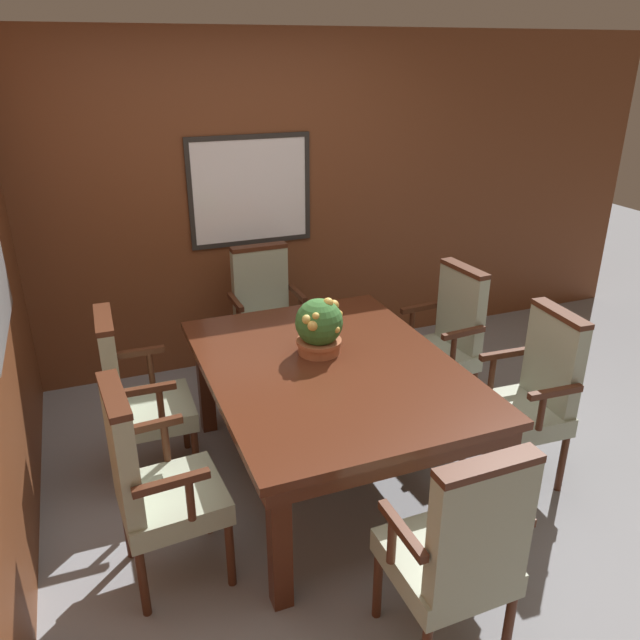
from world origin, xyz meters
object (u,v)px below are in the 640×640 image
object	(u,v)px
dining_table	(330,379)
chair_left_far	(135,393)
chair_right_near	(532,392)
chair_head_near	(459,549)
chair_head_far	(266,313)
chair_left_near	(153,480)
potted_plant	(319,327)
chair_right_far	(445,337)

from	to	relation	value
dining_table	chair_left_far	world-z (taller)	chair_left_far
chair_left_far	chair_right_near	distance (m)	2.20
chair_left_far	chair_head_near	xyz separation A→B (m)	(1.01, -1.67, 0.00)
dining_table	chair_head_far	bearing A→B (deg)	89.46
chair_right_near	chair_left_near	bearing A→B (deg)	-86.22
chair_left_near	potted_plant	world-z (taller)	potted_plant
chair_head_far	chair_left_near	bearing A→B (deg)	-122.78
chair_right_far	chair_right_near	bearing A→B (deg)	-0.42
chair_head_near	chair_right_near	bearing A→B (deg)	-140.97
chair_left_far	chair_left_near	bearing A→B (deg)	-179.93
dining_table	chair_right_near	xyz separation A→B (m)	(1.05, -0.39, -0.10)
chair_left_near	chair_head_near	world-z (taller)	same
chair_left_far	chair_head_near	size ratio (longest dim) A/B	1.00
chair_right_far	chair_left_far	bearing A→B (deg)	-94.53
chair_head_far	potted_plant	distance (m)	1.15
chair_left_far	chair_right_near	xyz separation A→B (m)	(2.05, -0.80, 0.00)
chair_right_near	chair_head_near	size ratio (longest dim) A/B	1.00
chair_right_near	chair_head_near	world-z (taller)	same
chair_right_far	chair_head_near	world-z (taller)	same
chair_head_near	potted_plant	bearing A→B (deg)	-90.08
chair_head_near	chair_head_far	bearing A→B (deg)	-90.66
chair_right_far	chair_left_near	size ratio (longest dim) A/B	1.00
chair_left_near	chair_right_far	bearing A→B (deg)	-71.81
chair_right_far	chair_head_far	bearing A→B (deg)	-135.00
potted_plant	chair_head_near	bearing A→B (deg)	-89.34
chair_right_far	chair_left_near	distance (m)	2.17
chair_left_near	chair_head_near	distance (m)	1.33
chair_left_far	chair_right_far	world-z (taller)	same
chair_right_far	chair_head_near	size ratio (longest dim) A/B	1.00
chair_right_far	chair_right_near	xyz separation A→B (m)	(0.06, -0.80, 0.00)
chair_left_far	chair_head_far	xyz separation A→B (m)	(1.01, 0.84, 0.00)
chair_left_near	chair_right_near	world-z (taller)	same
dining_table	chair_right_far	distance (m)	1.08
chair_left_near	dining_table	bearing A→B (deg)	-72.25
chair_right_near	chair_head_far	xyz separation A→B (m)	(-1.04, 1.64, 0.00)
chair_right_far	chair_head_far	xyz separation A→B (m)	(-0.98, 0.84, 0.00)
dining_table	chair_right_near	distance (m)	1.13
chair_left_far	chair_head_near	distance (m)	1.95
dining_table	potted_plant	size ratio (longest dim) A/B	5.27
chair_left_far	chair_right_far	size ratio (longest dim) A/B	1.00
chair_right_near	chair_head_far	world-z (taller)	same
chair_right_far	chair_head_near	distance (m)	1.93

